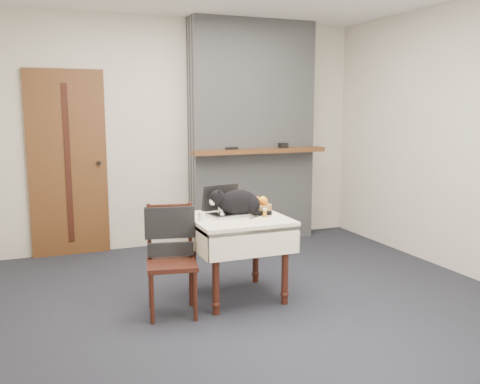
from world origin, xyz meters
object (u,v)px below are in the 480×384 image
Objects in this scene: side_table at (237,230)px; cream_jar at (202,216)px; cat at (239,203)px; laptop at (225,207)px; door at (68,164)px; chair at (171,244)px; fruit_basket at (259,206)px; pill_bottle at (265,212)px.

cream_jar is (-0.32, -0.02, 0.15)m from side_table.
side_table is at bearing -119.61° from cat.
laptop is (-0.06, 0.12, 0.18)m from side_table.
cat is 7.51× the size of cream_jar.
cat is (0.09, -0.08, 0.05)m from laptop.
laptop reaches higher than cream_jar.
door reaches higher than chair.
cat is 0.60× the size of chair.
door is 2.33× the size of chair.
side_table is (1.20, -1.92, -0.41)m from door.
cream_jar is 0.59m from fruit_basket.
door is 2.25m from cat.
cream_jar is 0.08× the size of chair.
side_table is 0.22m from laptop.
door is 2.47m from pill_bottle.
cat is at bearing -56.90° from door.
chair reaches higher than fruit_basket.
pill_bottle is at bearing -7.40° from cream_jar.
fruit_basket is (0.57, 0.15, 0.02)m from cream_jar.
chair is (-0.81, 0.01, -0.19)m from pill_bottle.
fruit_basket is at bearing 25.05° from chair.
laptop is 0.30m from cream_jar.
cream_jar is at bearing -165.70° from cat.
side_table is 0.23m from cat.
cat is 6.92× the size of pill_bottle.
laptop is 0.13m from cat.
door is at bearing 128.89° from fruit_basket.
laptop is at bearing -57.80° from door.
cream_jar is at bearing -165.12° from fruit_basket.
cat is 0.24m from pill_bottle.
door is 8.72× the size of fruit_basket.
cat is at bearing -159.15° from fruit_basket.
pill_bottle reaches higher than side_table.
fruit_basket is at bearing -10.11° from laptop.
door is 29.08× the size of cream_jar.
cream_jar reaches higher than side_table.
laptop is (1.13, -1.80, -0.24)m from door.
chair is (-0.60, -0.08, -0.04)m from side_table.
fruit_basket is 0.27× the size of chair.
cream_jar is at bearing -175.75° from side_table.
side_table is at bearing 4.25° from cream_jar.
chair is (-0.28, -0.06, -0.19)m from cream_jar.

